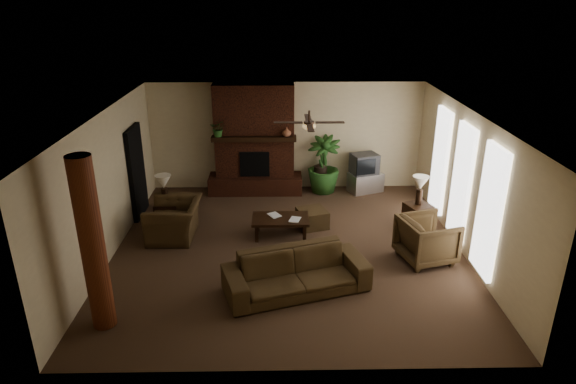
{
  "coord_description": "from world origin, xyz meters",
  "views": [
    {
      "loc": [
        -0.17,
        -8.97,
        4.89
      ],
      "look_at": [
        0.0,
        0.4,
        1.1
      ],
      "focal_mm": 31.0,
      "sensor_mm": 36.0,
      "label": 1
    }
  ],
  "objects_px": {
    "lamp_left": "(163,184)",
    "coffee_table": "(280,220)",
    "ottoman": "(312,218)",
    "sofa": "(296,266)",
    "floor_plant": "(323,176)",
    "tv_stand": "(365,182)",
    "floor_vase": "(320,176)",
    "armchair_right": "(427,237)",
    "side_table_right": "(417,216)",
    "lamp_right": "(420,185)",
    "armchair_left": "(174,214)",
    "log_column": "(92,246)",
    "side_table_left": "(167,214)"
  },
  "relations": [
    {
      "from": "log_column",
      "to": "floor_plant",
      "type": "xyz_separation_m",
      "value": [
        3.91,
        5.55,
        -0.98
      ]
    },
    {
      "from": "side_table_left",
      "to": "log_column",
      "type": "bearing_deg",
      "value": -94.1
    },
    {
      "from": "coffee_table",
      "to": "side_table_right",
      "type": "height_order",
      "value": "side_table_right"
    },
    {
      "from": "tv_stand",
      "to": "floor_vase",
      "type": "height_order",
      "value": "floor_vase"
    },
    {
      "from": "sofa",
      "to": "floor_plant",
      "type": "distance_m",
      "value": 4.73
    },
    {
      "from": "coffee_table",
      "to": "ottoman",
      "type": "height_order",
      "value": "coffee_table"
    },
    {
      "from": "ottoman",
      "to": "lamp_left",
      "type": "height_order",
      "value": "lamp_left"
    },
    {
      "from": "coffee_table",
      "to": "lamp_left",
      "type": "relative_size",
      "value": 1.85
    },
    {
      "from": "armchair_right",
      "to": "ottoman",
      "type": "distance_m",
      "value": 2.63
    },
    {
      "from": "ottoman",
      "to": "lamp_left",
      "type": "relative_size",
      "value": 0.92
    },
    {
      "from": "lamp_left",
      "to": "floor_vase",
      "type": "bearing_deg",
      "value": 28.87
    },
    {
      "from": "armchair_right",
      "to": "floor_vase",
      "type": "relative_size",
      "value": 1.27
    },
    {
      "from": "tv_stand",
      "to": "floor_plant",
      "type": "height_order",
      "value": "floor_plant"
    },
    {
      "from": "floor_vase",
      "to": "side_table_left",
      "type": "height_order",
      "value": "floor_vase"
    },
    {
      "from": "floor_vase",
      "to": "side_table_right",
      "type": "height_order",
      "value": "floor_vase"
    },
    {
      "from": "lamp_left",
      "to": "side_table_right",
      "type": "height_order",
      "value": "lamp_left"
    },
    {
      "from": "sofa",
      "to": "floor_plant",
      "type": "relative_size",
      "value": 1.67
    },
    {
      "from": "armchair_left",
      "to": "lamp_left",
      "type": "height_order",
      "value": "lamp_left"
    },
    {
      "from": "armchair_left",
      "to": "sofa",
      "type": "bearing_deg",
      "value": 50.85
    },
    {
      "from": "tv_stand",
      "to": "side_table_left",
      "type": "distance_m",
      "value": 5.15
    },
    {
      "from": "log_column",
      "to": "ottoman",
      "type": "bearing_deg",
      "value": 44.64
    },
    {
      "from": "log_column",
      "to": "floor_plant",
      "type": "distance_m",
      "value": 6.86
    },
    {
      "from": "side_table_left",
      "to": "floor_plant",
      "type": "bearing_deg",
      "value": 28.07
    },
    {
      "from": "floor_plant",
      "to": "side_table_left",
      "type": "height_order",
      "value": "floor_plant"
    },
    {
      "from": "log_column",
      "to": "tv_stand",
      "type": "bearing_deg",
      "value": 47.81
    },
    {
      "from": "armchair_right",
      "to": "floor_vase",
      "type": "height_order",
      "value": "armchair_right"
    },
    {
      "from": "log_column",
      "to": "lamp_right",
      "type": "xyz_separation_m",
      "value": [
        5.83,
        3.4,
        -0.4
      ]
    },
    {
      "from": "lamp_left",
      "to": "floor_plant",
      "type": "bearing_deg",
      "value": 28.4
    },
    {
      "from": "armchair_right",
      "to": "side_table_right",
      "type": "height_order",
      "value": "armchair_right"
    },
    {
      "from": "sofa",
      "to": "lamp_left",
      "type": "height_order",
      "value": "lamp_left"
    },
    {
      "from": "lamp_left",
      "to": "coffee_table",
      "type": "bearing_deg",
      "value": -12.68
    },
    {
      "from": "tv_stand",
      "to": "lamp_left",
      "type": "height_order",
      "value": "lamp_left"
    },
    {
      "from": "floor_vase",
      "to": "lamp_left",
      "type": "relative_size",
      "value": 1.18
    },
    {
      "from": "armchair_left",
      "to": "coffee_table",
      "type": "relative_size",
      "value": 1.01
    },
    {
      "from": "armchair_right",
      "to": "ottoman",
      "type": "bearing_deg",
      "value": 38.19
    },
    {
      "from": "lamp_left",
      "to": "tv_stand",
      "type": "bearing_deg",
      "value": 22.51
    },
    {
      "from": "armchair_right",
      "to": "floor_plant",
      "type": "relative_size",
      "value": 0.66
    },
    {
      "from": "sofa",
      "to": "armchair_left",
      "type": "distance_m",
      "value": 3.29
    },
    {
      "from": "floor_plant",
      "to": "side_table_right",
      "type": "relative_size",
      "value": 2.7
    },
    {
      "from": "floor_plant",
      "to": "lamp_right",
      "type": "distance_m",
      "value": 2.94
    },
    {
      "from": "floor_vase",
      "to": "lamp_left",
      "type": "xyz_separation_m",
      "value": [
        -3.59,
        -1.98,
        0.57
      ]
    },
    {
      "from": "armchair_left",
      "to": "floor_vase",
      "type": "xyz_separation_m",
      "value": [
        3.3,
        2.53,
        -0.1
      ]
    },
    {
      "from": "tv_stand",
      "to": "floor_vase",
      "type": "relative_size",
      "value": 1.1
    },
    {
      "from": "floor_plant",
      "to": "sofa",
      "type": "bearing_deg",
      "value": -100.41
    },
    {
      "from": "floor_vase",
      "to": "armchair_right",
      "type": "bearing_deg",
      "value": -63.9
    },
    {
      "from": "armchair_right",
      "to": "lamp_right",
      "type": "bearing_deg",
      "value": -23.88
    },
    {
      "from": "armchair_right",
      "to": "side_table_left",
      "type": "distance_m",
      "value": 5.62
    },
    {
      "from": "ottoman",
      "to": "floor_vase",
      "type": "height_order",
      "value": "floor_vase"
    },
    {
      "from": "log_column",
      "to": "tv_stand",
      "type": "xyz_separation_m",
      "value": [
        5.03,
        5.55,
        -1.15
      ]
    },
    {
      "from": "coffee_table",
      "to": "ottoman",
      "type": "relative_size",
      "value": 2.0
    }
  ]
}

